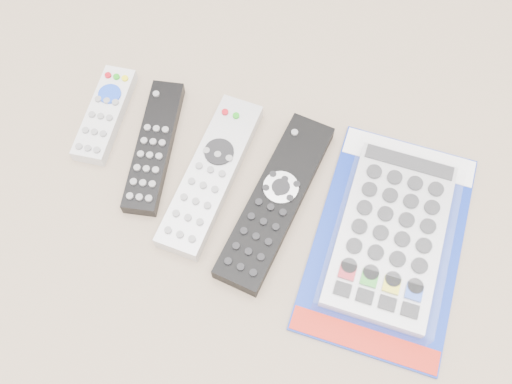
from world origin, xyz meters
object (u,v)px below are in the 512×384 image
(remote_large_black, at_px, (276,201))
(jumbo_remote_packaged, at_px, (391,233))
(remote_small_grey, at_px, (105,114))
(remote_slim_black, at_px, (154,146))
(remote_silver_dvd, at_px, (211,174))

(remote_large_black, bearing_deg, jumbo_remote_packaged, 7.20)
(remote_small_grey, bearing_deg, remote_large_black, -17.06)
(remote_slim_black, height_order, jumbo_remote_packaged, jumbo_remote_packaged)
(remote_small_grey, distance_m, remote_silver_dvd, 0.17)
(remote_small_grey, distance_m, remote_large_black, 0.26)
(remote_slim_black, bearing_deg, remote_silver_dvd, -21.19)
(remote_small_grey, relative_size, remote_slim_black, 0.75)
(remote_small_grey, xyz_separation_m, remote_silver_dvd, (0.17, -0.04, 0.00))
(remote_small_grey, bearing_deg, remote_slim_black, -23.03)
(remote_slim_black, relative_size, remote_large_black, 0.80)
(remote_small_grey, xyz_separation_m, jumbo_remote_packaged, (0.40, -0.05, 0.01))
(remote_small_grey, height_order, jumbo_remote_packaged, jumbo_remote_packaged)
(remote_silver_dvd, bearing_deg, jumbo_remote_packaged, 0.53)
(remote_silver_dvd, distance_m, jumbo_remote_packaged, 0.23)
(jumbo_remote_packaged, bearing_deg, remote_small_grey, 172.81)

